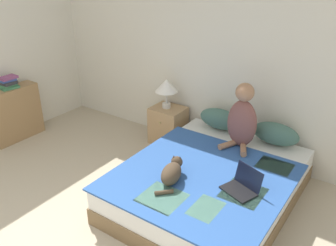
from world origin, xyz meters
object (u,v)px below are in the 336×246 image
object	(u,v)px
pillow_near	(220,119)
cat_tabby	(172,172)
bed	(210,184)
book_stack_top	(8,83)
laptop_open	(242,186)
nightstand	(168,125)
person_sitting	(242,119)
pillow_far	(276,134)
bookshelf	(15,114)
table_lamp	(166,86)

from	to	relation	value
pillow_near	cat_tabby	world-z (taller)	pillow_near
bed	book_stack_top	size ratio (longest dim) A/B	8.29
bed	laptop_open	bearing A→B (deg)	-23.50
laptop_open	nightstand	distance (m)	1.92
laptop_open	book_stack_top	xyz separation A→B (m)	(-3.51, -0.11, 0.39)
person_sitting	nightstand	bearing A→B (deg)	168.80
pillow_far	book_stack_top	bearing A→B (deg)	-160.68
bed	bookshelf	bearing A→B (deg)	-174.47
bed	nightstand	xyz separation A→B (m)	(-1.16, 0.86, 0.06)
bookshelf	book_stack_top	xyz separation A→B (m)	(0.00, -0.00, 0.48)
pillow_far	table_lamp	distance (m)	1.58
person_sitting	laptop_open	bearing A→B (deg)	-64.40
table_lamp	book_stack_top	size ratio (longest dim) A/B	1.64
bed	pillow_far	world-z (taller)	pillow_far
bed	book_stack_top	bearing A→B (deg)	-174.45
bed	laptop_open	size ratio (longest dim) A/B	5.47
nightstand	bookshelf	xyz separation A→B (m)	(-1.92, -1.16, 0.12)
person_sitting	bed	bearing A→B (deg)	-94.10
cat_tabby	book_stack_top	xyz separation A→B (m)	(-2.86, 0.13, 0.35)
table_lamp	bookshelf	distance (m)	2.27
book_stack_top	laptop_open	bearing A→B (deg)	1.78
laptop_open	table_lamp	world-z (taller)	table_lamp
bed	person_sitting	xyz separation A→B (m)	(0.04, 0.63, 0.56)
bed	table_lamp	xyz separation A→B (m)	(-1.18, 0.86, 0.64)
pillow_far	cat_tabby	world-z (taller)	pillow_far
pillow_near	nightstand	size ratio (longest dim) A/B	1.04
pillow_far	cat_tabby	size ratio (longest dim) A/B	1.06
nightstand	bed	bearing A→B (deg)	-36.77
table_lamp	book_stack_top	world-z (taller)	table_lamp
pillow_far	nightstand	distance (m)	1.55
pillow_far	bookshelf	size ratio (longest dim) A/B	0.72
person_sitting	table_lamp	distance (m)	1.25
pillow_near	cat_tabby	size ratio (longest dim) A/B	1.06
pillow_far	laptop_open	xyz separation A→B (m)	(0.07, -1.10, -0.08)
cat_tabby	nightstand	size ratio (longest dim) A/B	0.98
bed	cat_tabby	bearing A→B (deg)	-116.24
pillow_near	bookshelf	world-z (taller)	bookshelf
person_sitting	book_stack_top	size ratio (longest dim) A/B	3.06
bed	table_lamp	bearing A→B (deg)	143.97
bookshelf	book_stack_top	size ratio (longest dim) A/B	3.06
person_sitting	laptop_open	world-z (taller)	person_sitting
pillow_far	bed	bearing A→B (deg)	-112.12
laptop_open	bed	bearing A→B (deg)	176.65
laptop_open	table_lamp	xyz separation A→B (m)	(-1.62, 1.05, 0.38)
pillow_far	laptop_open	size ratio (longest dim) A/B	1.45
cat_tabby	table_lamp	bearing A→B (deg)	20.87
person_sitting	pillow_near	bearing A→B (deg)	145.87
pillow_far	table_lamp	world-z (taller)	table_lamp
pillow_near	book_stack_top	bearing A→B (deg)	-155.94
laptop_open	book_stack_top	distance (m)	3.53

